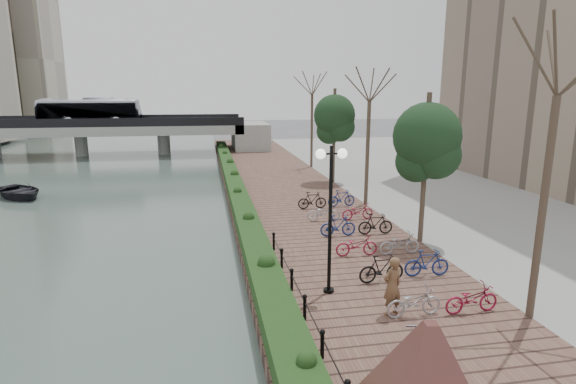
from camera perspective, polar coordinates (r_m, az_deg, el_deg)
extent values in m
cube|color=#475951|center=(37.05, -31.98, -0.28)|extent=(30.00, 130.00, 0.02)
cube|color=brown|center=(27.55, 0.87, -1.65)|extent=(8.00, 75.00, 0.50)
cube|color=gray|center=(34.39, 28.02, -0.28)|extent=(24.00, 75.00, 0.50)
cube|color=#153B16|center=(29.41, -6.59, 0.27)|extent=(1.10, 56.00, 0.60)
cylinder|color=black|center=(11.76, 4.37, -18.87)|extent=(0.10, 0.10, 0.70)
cylinder|color=black|center=(13.46, 2.14, -14.55)|extent=(0.10, 0.10, 0.70)
cylinder|color=black|center=(15.23, 0.48, -11.20)|extent=(0.10, 0.10, 0.70)
cylinder|color=black|center=(17.05, -0.81, -8.55)|extent=(0.10, 0.10, 0.70)
cylinder|color=black|center=(18.91, -1.83, -6.41)|extent=(0.10, 0.10, 0.70)
cylinder|color=black|center=(14.50, 5.37, -3.72)|extent=(0.12, 0.12, 4.87)
cylinder|color=black|center=(14.05, 5.55, 4.86)|extent=(0.70, 0.06, 0.06)
sphere|color=white|center=(13.96, 4.16, 4.84)|extent=(0.32, 0.32, 0.32)
sphere|color=white|center=(14.15, 6.92, 4.88)|extent=(0.32, 0.32, 0.32)
imported|color=brown|center=(13.84, 13.09, -11.55)|extent=(0.76, 0.61, 1.81)
imported|color=#A5A5AA|center=(14.04, 15.77, -13.39)|extent=(0.60, 1.71, 0.90)
imported|color=black|center=(16.18, 11.72, -9.43)|extent=(0.47, 1.66, 1.00)
imported|color=maroon|center=(18.48, 8.69, -6.68)|extent=(0.60, 1.72, 0.90)
imported|color=navy|center=(20.81, 6.37, -4.27)|extent=(0.47, 1.66, 1.00)
imported|color=#A5A5AA|center=(23.23, 4.52, -2.58)|extent=(0.60, 1.71, 0.90)
imported|color=black|center=(25.66, 3.04, -1.00)|extent=(0.47, 1.66, 1.00)
imported|color=maroon|center=(14.88, 22.16, -12.34)|extent=(0.60, 1.71, 0.90)
imported|color=navy|center=(16.92, 17.44, -8.78)|extent=(0.47, 1.66, 1.00)
imported|color=#A5A5AA|center=(19.12, 13.82, -6.24)|extent=(0.60, 1.72, 0.90)
imported|color=black|center=(21.39, 11.00, -3.97)|extent=(0.47, 1.66, 1.00)
imported|color=maroon|center=(23.75, 8.73, -2.36)|extent=(0.60, 1.71, 0.90)
imported|color=navy|center=(26.13, 6.88, -0.83)|extent=(0.47, 1.66, 1.00)
cube|color=gray|center=(55.57, -24.93, 7.21)|extent=(36.00, 8.00, 1.00)
cube|color=black|center=(51.75, -26.08, 7.86)|extent=(36.00, 0.15, 0.90)
cube|color=black|center=(59.29, -24.10, 8.47)|extent=(36.00, 0.15, 0.90)
cylinder|color=gray|center=(55.73, -24.77, 5.43)|extent=(1.40, 1.40, 2.50)
cylinder|color=gray|center=(54.21, -15.48, 5.95)|extent=(1.40, 1.40, 2.50)
imported|color=white|center=(55.16, -23.82, 9.37)|extent=(2.52, 10.77, 3.00)
imported|color=black|center=(35.31, -30.99, 0.09)|extent=(5.44, 5.56, 0.94)
cube|color=#B0A792|center=(94.37, -31.10, 14.09)|extent=(12.00, 12.00, 24.00)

